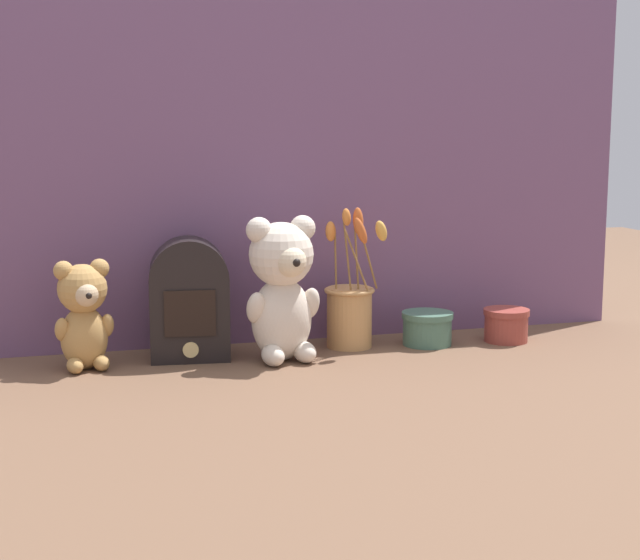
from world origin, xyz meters
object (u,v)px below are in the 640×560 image
teddy_bear_large (282,286)px  vintage_radio (189,298)px  decorative_tin_short (427,328)px  flower_vase (350,308)px  teddy_bear_medium (84,313)px  decorative_tin_tall (506,325)px

teddy_bear_large → vintage_radio: 0.20m
decorative_tin_short → flower_vase: bearing=171.6°
teddy_bear_large → teddy_bear_medium: (-0.39, 0.04, -0.04)m
teddy_bear_medium → flower_vase: flower_vase is taller
teddy_bear_large → vintage_radio: size_ratio=1.19×
teddy_bear_large → decorative_tin_tall: bearing=3.9°
teddy_bear_medium → flower_vase: (0.56, 0.04, -0.03)m
teddy_bear_medium → decorative_tin_tall: 0.91m
teddy_bear_large → teddy_bear_medium: size_ratio=1.36×
decorative_tin_short → vintage_radio: bearing=177.6°
teddy_bear_medium → decorative_tin_short: bearing=1.2°
teddy_bear_medium → decorative_tin_short: teddy_bear_medium is taller
vintage_radio → decorative_tin_tall: bearing=-3.1°
teddy_bear_medium → decorative_tin_short: 0.73m
teddy_bear_large → decorative_tin_tall: 0.53m
flower_vase → decorative_tin_tall: flower_vase is taller
decorative_tin_tall → vintage_radio: bearing=176.9°
vintage_radio → flower_vase: bearing=0.6°
teddy_bear_large → decorative_tin_tall: size_ratio=2.92×
flower_vase → teddy_bear_large: bearing=-155.4°
vintage_radio → decorative_tin_short: 0.52m
teddy_bear_large → decorative_tin_tall: (0.52, 0.04, -0.12)m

